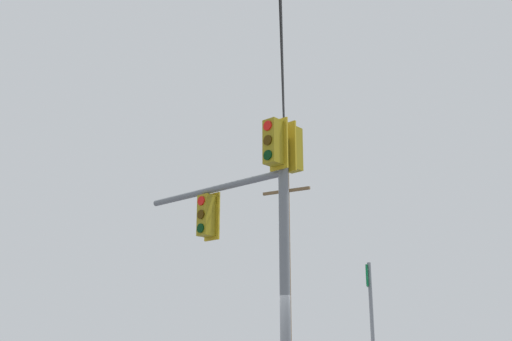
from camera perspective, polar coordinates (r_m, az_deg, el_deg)
signal_mast_assembly at (r=11.98m, az=0.39°, el=-3.81°), size 4.18×0.97×5.93m
utility_pole_wooden at (r=25.29m, az=2.98°, el=-9.34°), size 2.24×0.41×9.01m
route_sign_primary at (r=11.41m, az=10.96°, el=-14.84°), size 0.15×0.29×3.10m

